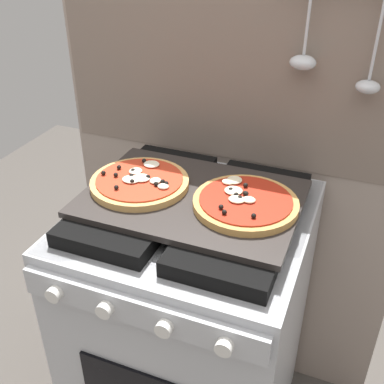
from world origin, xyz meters
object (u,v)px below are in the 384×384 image
Objects in this scene: stove at (192,326)px; pizza_left at (140,182)px; pizza_right at (245,202)px; baking_tray at (192,198)px.

pizza_left is (-0.14, -0.00, 0.48)m from stove.
pizza_left and pizza_right have the same top height.
baking_tray is at bearing -179.36° from pizza_right.
baking_tray is 0.15m from pizza_left.
stove is 0.50m from pizza_right.
pizza_right reaches higher than baking_tray.
pizza_left is at bearing -178.00° from baking_tray.
stove is at bearing 1.35° from pizza_left.
baking_tray reaches higher than stove.
baking_tray is 2.10× the size of pizza_left.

